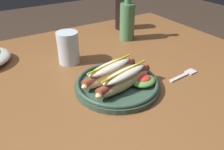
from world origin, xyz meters
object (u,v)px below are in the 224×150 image
at_px(hot_dog_plate, 118,80).
at_px(glass_bottle, 127,20).
at_px(soda_cup, 123,15).
at_px(water_cup, 69,47).
at_px(fork, 185,75).

bearing_deg(hot_dog_plate, glass_bottle, 51.46).
height_order(soda_cup, glass_bottle, glass_bottle).
xyz_separation_m(hot_dog_plate, water_cup, (-0.06, 0.24, 0.03)).
bearing_deg(hot_dog_plate, water_cup, 103.29).
bearing_deg(hot_dog_plate, fork, -13.44).
bearing_deg(soda_cup, fork, -99.32).
bearing_deg(glass_bottle, soda_cup, 63.93).
relative_size(hot_dog_plate, fork, 2.15).
distance_m(fork, water_cup, 0.42).
height_order(fork, soda_cup, soda_cup).
relative_size(fork, water_cup, 1.05).
bearing_deg(soda_cup, water_cup, -150.91).
xyz_separation_m(fork, water_cup, (-0.29, 0.29, 0.06)).
bearing_deg(soda_cup, glass_bottle, -116.07).
bearing_deg(fork, water_cup, 129.76).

